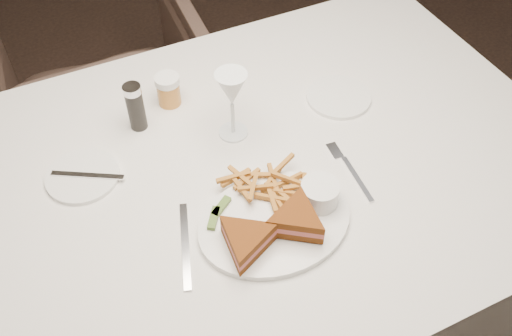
{
  "coord_description": "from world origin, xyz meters",
  "views": [
    {
      "loc": [
        -0.73,
        -0.54,
        1.7
      ],
      "look_at": [
        -0.31,
        0.13,
        0.8
      ],
      "focal_mm": 40.0,
      "sensor_mm": 36.0,
      "label": 1
    }
  ],
  "objects": [
    {
      "name": "table_setting",
      "position": [
        -0.33,
        0.12,
        0.79
      ],
      "size": [
        0.79,
        0.63,
        0.18
      ],
      "color": "white",
      "rests_on": "table"
    },
    {
      "name": "table",
      "position": [
        -0.31,
        0.18,
        0.38
      ],
      "size": [
        1.6,
        1.16,
        0.75
      ],
      "primitive_type": "cube",
      "rotation": [
        0.0,
        0.0,
        -0.12
      ],
      "color": "silver",
      "rests_on": "ground"
    },
    {
      "name": "ground",
      "position": [
        0.0,
        0.0,
        0.0
      ],
      "size": [
        5.0,
        5.0,
        0.0
      ],
      "primitive_type": "plane",
      "color": "black",
      "rests_on": "ground"
    },
    {
      "name": "chair_far",
      "position": [
        -0.36,
        1.07,
        0.36
      ],
      "size": [
        0.81,
        0.77,
        0.72
      ],
      "primitive_type": "imported",
      "rotation": [
        0.0,
        0.0,
        2.96
      ],
      "color": "#433029",
      "rests_on": "ground"
    }
  ]
}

